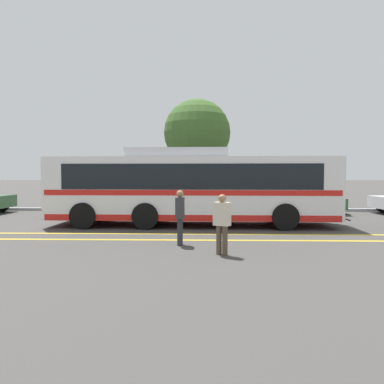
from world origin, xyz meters
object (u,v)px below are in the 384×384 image
object	(u,v)px
parked_car_3	(303,201)
pedestrian_0	(222,221)
parked_car_1	(96,199)
tree_0	(197,133)
parked_car_2	(199,199)
pedestrian_1	(180,214)
transit_bus	(192,187)

from	to	relation	value
parked_car_3	pedestrian_0	xyz separation A→B (m)	(-4.73, -10.09, 0.19)
parked_car_1	tree_0	distance (m)	8.45
parked_car_3	tree_0	distance (m)	8.63
parked_car_2	pedestrian_1	bearing A→B (deg)	174.69
pedestrian_1	parked_car_3	bearing A→B (deg)	150.39
transit_bus	pedestrian_1	distance (m)	4.27
pedestrian_1	tree_0	distance (m)	14.44
pedestrian_0	parked_car_2	bearing A→B (deg)	-57.76
pedestrian_1	parked_car_2	bearing A→B (deg)	-178.77
transit_bus	pedestrian_0	bearing A→B (deg)	11.00
pedestrian_0	parked_car_1	bearing A→B (deg)	-29.82
parked_car_3	transit_bus	bearing A→B (deg)	-46.26
parked_car_2	parked_car_3	xyz separation A→B (m)	(5.42, -0.31, -0.05)
parked_car_3	tree_0	world-z (taller)	tree_0
pedestrian_0	pedestrian_1	world-z (taller)	pedestrian_1
parked_car_3	tree_0	xyz separation A→B (m)	(-5.62, 5.10, 4.10)
parked_car_2	tree_0	world-z (taller)	tree_0
pedestrian_1	tree_0	world-z (taller)	tree_0
parked_car_1	tree_0	bearing A→B (deg)	133.12
pedestrian_0	tree_0	size ratio (longest dim) A/B	0.22
transit_bus	tree_0	xyz separation A→B (m)	(0.06, 9.70, 3.21)
tree_0	parked_car_1	bearing A→B (deg)	-134.93
transit_bus	parked_car_1	bearing A→B (deg)	-129.31
transit_bus	parked_car_3	bearing A→B (deg)	130.13
tree_0	parked_car_3	bearing A→B (deg)	-42.24
parked_car_3	tree_0	size ratio (longest dim) A/B	0.59
parked_car_1	pedestrian_1	xyz separation A→B (m)	(4.98, -8.65, 0.15)
parked_car_2	pedestrian_0	world-z (taller)	pedestrian_0
parked_car_2	pedestrian_1	size ratio (longest dim) A/B	2.97
pedestrian_0	pedestrian_1	distance (m)	1.73
parked_car_2	tree_0	bearing A→B (deg)	-0.01
parked_car_1	parked_car_3	distance (m)	10.87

